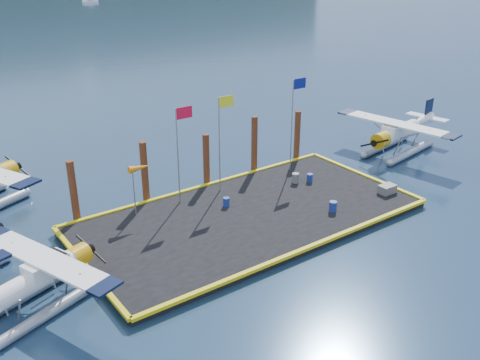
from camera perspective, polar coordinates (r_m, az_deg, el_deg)
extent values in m
plane|color=#1A344E|center=(32.02, 0.93, -4.25)|extent=(4000.00, 4000.00, 0.00)
cube|color=black|center=(31.93, 0.93, -3.94)|extent=(20.00, 10.00, 0.40)
cylinder|color=#9A9EA8|center=(26.94, -22.03, -11.38)|extent=(5.38, 2.40, 0.54)
cylinder|color=#9A9EA8|center=(25.55, -19.42, -13.02)|extent=(5.38, 2.40, 0.54)
cylinder|color=white|center=(25.66, -20.83, -9.81)|extent=(4.24, 2.35, 0.98)
cube|color=white|center=(25.74, -19.97, -8.73)|extent=(2.18, 1.60, 0.80)
cube|color=black|center=(25.78, -19.55, -8.15)|extent=(1.50, 1.31, 0.49)
cylinder|color=#CC8E0B|center=(26.78, -16.84, -7.74)|extent=(1.19, 1.28, 1.04)
cube|color=black|center=(27.18, -15.62, -7.09)|extent=(0.73, 1.88, 1.00)
cube|color=white|center=(25.52, -20.11, -7.88)|extent=(4.02, 8.01, 0.11)
cube|color=black|center=(22.87, -14.21, -10.98)|extent=(1.53, 1.21, 0.12)
cube|color=black|center=(30.79, -24.21, -4.60)|extent=(0.69, 1.92, 1.01)
cylinder|color=#CC8E0B|center=(37.65, -23.62, 0.89)|extent=(1.43, 1.51, 1.19)
cube|color=black|center=(38.13, -22.60, 1.34)|extent=(1.01, 2.11, 1.16)
cube|color=black|center=(32.87, -21.88, -0.34)|extent=(1.79, 1.48, 0.13)
cylinder|color=#9A9EA8|center=(43.85, 17.77, 2.88)|extent=(6.38, 1.66, 0.62)
cylinder|color=#9A9EA8|center=(44.82, 15.24, 3.62)|extent=(6.38, 1.66, 0.62)
cylinder|color=white|center=(43.71, 16.57, 4.89)|extent=(4.90, 1.90, 1.13)
cube|color=white|center=(43.08, 16.22, 5.17)|extent=(2.41, 1.49, 0.92)
cube|color=black|center=(42.76, 16.05, 5.35)|extent=(1.60, 1.30, 0.56)
cylinder|color=#CC8E0B|center=(41.47, 14.76, 4.11)|extent=(1.21, 1.34, 1.19)
cube|color=black|center=(40.75, 14.13, 3.84)|extent=(0.44, 2.26, 1.15)
cube|color=white|center=(42.93, 16.30, 5.82)|extent=(3.05, 9.37, 0.12)
cube|color=black|center=(41.16, 21.63, 4.35)|extent=(1.67, 1.17, 0.13)
cube|color=black|center=(45.07, 11.40, 7.12)|extent=(1.67, 1.17, 0.13)
cube|color=black|center=(47.53, 19.49, 7.15)|extent=(1.13, 0.31, 1.75)
cube|color=white|center=(47.62, 19.33, 6.36)|extent=(1.49, 3.60, 0.10)
cylinder|color=navy|center=(32.46, 9.88, -2.80)|extent=(0.46, 0.46, 0.64)
cylinder|color=#5A595E|center=(36.05, 5.93, 0.21)|extent=(0.47, 0.47, 0.67)
cylinder|color=navy|center=(36.35, 7.45, 0.24)|extent=(0.40, 0.40, 0.56)
cylinder|color=navy|center=(32.65, -1.47, -2.35)|extent=(0.40, 0.40, 0.56)
cube|color=#5A595E|center=(35.66, 15.43, -0.94)|extent=(1.09, 0.73, 0.55)
cylinder|color=gray|center=(32.31, -6.64, 2.46)|extent=(0.08, 0.08, 6.00)
cube|color=red|center=(31.72, -5.99, 7.15)|extent=(1.10, 0.03, 0.70)
cylinder|color=gray|center=(33.73, -2.21, 3.70)|extent=(0.08, 0.08, 6.20)
cube|color=yellow|center=(33.20, -1.49, 8.36)|extent=(1.10, 0.03, 0.70)
cylinder|color=gray|center=(37.15, 5.53, 5.74)|extent=(0.08, 0.08, 6.50)
cube|color=navy|center=(36.74, 6.37, 10.20)|extent=(1.10, 0.03, 0.70)
cylinder|color=gray|center=(31.66, -11.23, -1.24)|extent=(0.07, 0.07, 3.00)
cone|color=orange|center=(31.30, -10.60, 1.31)|extent=(1.40, 0.44, 0.44)
cylinder|color=#452113|center=(32.05, -17.31, -1.39)|extent=(0.44, 0.44, 4.00)
cylinder|color=#452113|center=(33.49, -10.12, 0.62)|extent=(0.44, 0.44, 4.20)
cylinder|color=#452113|center=(35.55, -3.61, 1.98)|extent=(0.44, 0.44, 3.80)
cylinder|color=#452113|center=(37.60, 1.54, 3.64)|extent=(0.44, 0.44, 4.30)
cylinder|color=#452113|center=(40.07, 6.11, 4.56)|extent=(0.44, 0.44, 4.00)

